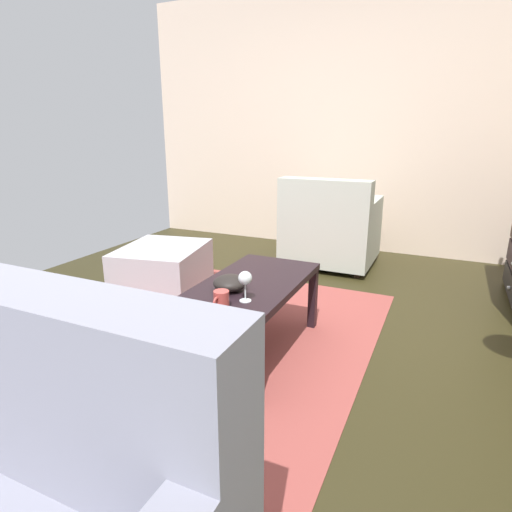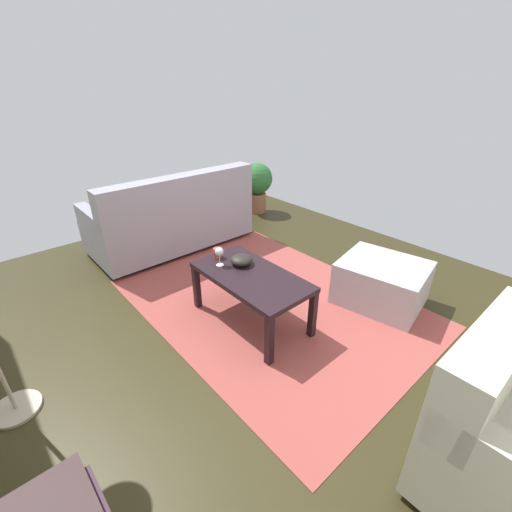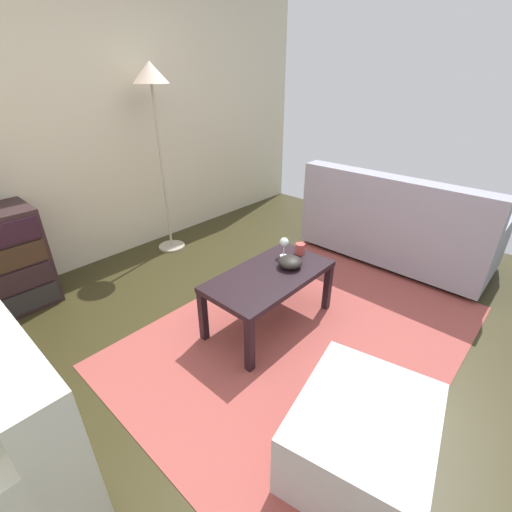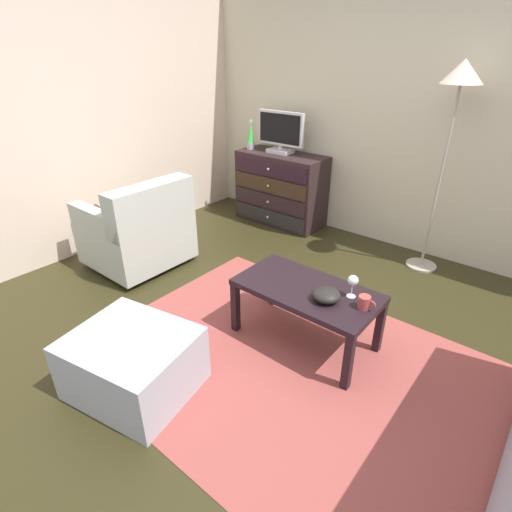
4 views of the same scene
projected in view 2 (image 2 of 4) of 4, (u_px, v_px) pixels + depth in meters
The scene contains 9 objects.
ground_plane at pixel (270, 325), 2.87m from camera, with size 5.43×4.67×0.05m, color #2E2A14.
area_rug at pixel (271, 302), 3.11m from camera, with size 2.60×1.90×0.01m, color #98453F.
coffee_table at pixel (251, 281), 2.71m from camera, with size 0.97×0.51×0.44m.
wine_glass at pixel (219, 252), 2.77m from camera, with size 0.07×0.07×0.16m.
mug at pixel (218, 253), 2.92m from camera, with size 0.11×0.08×0.09m.
bowl_decorative at pixel (241, 260), 2.81m from camera, with size 0.18×0.18×0.08m, color black.
couch_large at pixel (173, 219), 3.99m from camera, with size 0.85×1.79×0.90m.
ottoman at pixel (381, 283), 3.05m from camera, with size 0.70×0.60×0.39m, color #AEAFB8.
potted_plant at pixel (257, 183), 5.02m from camera, with size 0.44×0.44×0.72m.
Camera 2 is at (-1.64, 1.59, 1.80)m, focal length 24.32 mm.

